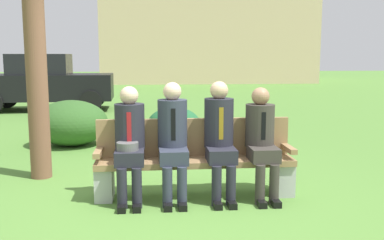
% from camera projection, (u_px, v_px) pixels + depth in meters
% --- Properties ---
extents(ground_plane, '(80.00, 80.00, 0.00)m').
position_uv_depth(ground_plane, '(176.00, 205.00, 4.92)').
color(ground_plane, '#518034').
extents(park_bench, '(2.31, 0.44, 0.90)m').
position_uv_depth(park_bench, '(195.00, 159.00, 5.22)').
color(park_bench, '#99754C').
rests_on(park_bench, ground).
extents(seated_man_leftmost, '(0.34, 0.72, 1.30)m').
position_uv_depth(seated_man_leftmost, '(130.00, 138.00, 4.97)').
color(seated_man_leftmost, '#23232D').
rests_on(seated_man_leftmost, ground).
extents(seated_man_centerleft, '(0.34, 0.72, 1.34)m').
position_uv_depth(seated_man_centerleft, '(173.00, 135.00, 5.03)').
color(seated_man_centerleft, '#2D3342').
rests_on(seated_man_centerleft, ground).
extents(seated_man_centerright, '(0.34, 0.72, 1.35)m').
position_uv_depth(seated_man_centerright, '(220.00, 134.00, 5.08)').
color(seated_man_centerright, '#23232D').
rests_on(seated_man_centerright, ground).
extents(seated_man_rightmost, '(0.34, 0.72, 1.28)m').
position_uv_depth(seated_man_rightmost, '(262.00, 136.00, 5.12)').
color(seated_man_rightmost, '#38332D').
rests_on(seated_man_rightmost, ground).
extents(shrub_near_bench, '(1.34, 1.22, 0.83)m').
position_uv_depth(shrub_near_bench, '(71.00, 123.00, 8.09)').
color(shrub_near_bench, '#305B24').
rests_on(shrub_near_bench, ground).
extents(shrub_mid_lawn, '(1.03, 0.94, 0.64)m').
position_uv_depth(shrub_mid_lawn, '(174.00, 124.00, 8.62)').
color(shrub_mid_lawn, '#225F33').
rests_on(shrub_mid_lawn, ground).
extents(parked_car_near, '(3.94, 1.79, 1.68)m').
position_uv_depth(parked_car_near, '(45.00, 82.00, 13.18)').
color(parked_car_near, black).
rests_on(parked_car_near, ground).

